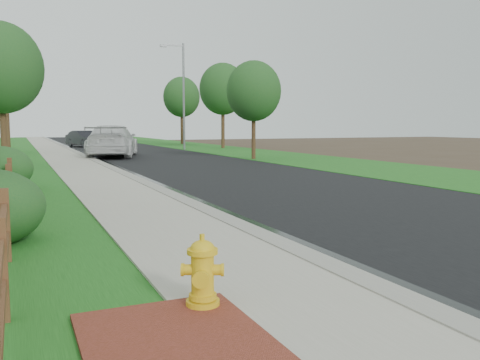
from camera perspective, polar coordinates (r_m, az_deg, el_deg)
name	(u,v)px	position (r m, az deg, el deg)	size (l,w,h in m)	color
ground	(335,291)	(6.32, 10.59, -12.17)	(120.00, 120.00, 0.00)	#3E3021
road	(128,150)	(40.77, -12.47, 3.31)	(8.00, 90.00, 0.02)	black
curb	(72,150)	(40.16, -18.36, 3.17)	(0.40, 90.00, 0.12)	gray
wet_gutter	(77,151)	(40.19, -17.86, 3.13)	(0.50, 90.00, 0.00)	black
sidewalk	(53,151)	(40.05, -20.21, 3.08)	(2.20, 90.00, 0.10)	#A19D8C
grass_strip	(26,152)	(39.98, -22.93, 2.94)	(1.60, 90.00, 0.06)	#184F16
verge_far	(210,148)	(42.67, -3.33, 3.58)	(6.00, 90.00, 0.04)	#184F16
brick_patch	(184,355)	(4.54, -6.33, -18.91)	(1.60, 2.40, 0.11)	maroon
ranch_fence	(8,192)	(11.41, -24.56, -1.20)	(0.12, 16.92, 1.10)	#4D2E19
fire_hydrant	(203,273)	(5.36, -4.23, -10.38)	(0.49, 0.41, 0.76)	gold
white_suv	(113,141)	(32.07, -14.12, 4.25)	(2.69, 6.61, 1.92)	silver
dark_car_mid	(110,140)	(45.02, -14.37, 4.40)	(1.59, 3.96, 1.35)	black
dark_car_far	(84,139)	(46.97, -17.09, 4.44)	(1.53, 4.38, 1.44)	black
streetlight	(182,90)	(40.21, -6.56, 9.99)	(1.90, 0.23, 8.21)	slate
tree_near_left	(0,68)	(25.10, -25.32, 11.30)	(3.66, 3.66, 6.48)	#342815
tree_near_right	(254,91)	(29.07, 1.55, 9.94)	(3.10, 3.10, 5.58)	#342815
tree_mid_left	(5,76)	(37.87, -24.90, 10.55)	(4.22, 4.22, 7.55)	#342815
tree_mid_right	(223,89)	(42.76, -1.95, 10.16)	(3.90, 3.90, 7.08)	#342815
tree_far_right	(182,97)	(52.01, -6.58, 9.23)	(3.67, 3.67, 6.77)	#342815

